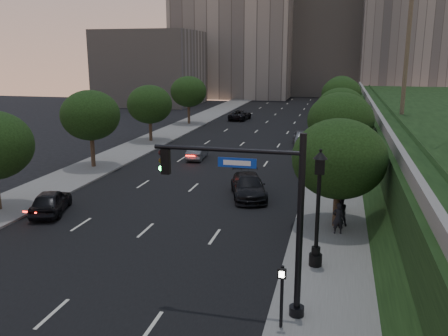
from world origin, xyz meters
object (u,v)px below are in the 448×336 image
(traffic_signal_mast, at_px, (269,223))
(street_lamp, at_px, (318,214))
(sedan_near_left, at_px, (51,201))
(pedestrian_a, at_px, (338,218))
(sedan_near_right, at_px, (248,186))
(pedestrian_c, at_px, (341,197))
(sedan_far_right, at_px, (302,138))
(sedan_mid_left, at_px, (197,152))
(sedan_far_left, at_px, (240,115))
(pedestrian_b, at_px, (340,211))

(traffic_signal_mast, xyz_separation_m, street_lamp, (1.54, 4.51, -1.04))
(sedan_near_left, bearing_deg, pedestrian_a, 163.06)
(traffic_signal_mast, distance_m, sedan_near_left, 17.36)
(sedan_near_right, bearing_deg, pedestrian_a, -61.23)
(traffic_signal_mast, height_order, street_lamp, traffic_signal_mast)
(pedestrian_a, relative_size, pedestrian_c, 1.01)
(traffic_signal_mast, height_order, sedan_near_right, traffic_signal_mast)
(pedestrian_a, bearing_deg, street_lamp, 68.28)
(sedan_near_right, xyz_separation_m, sedan_far_right, (1.98, 20.44, 0.01))
(sedan_mid_left, bearing_deg, sedan_near_right, 118.58)
(sedan_far_left, height_order, sedan_far_right, sedan_far_right)
(traffic_signal_mast, bearing_deg, street_lamp, 71.15)
(sedan_near_left, relative_size, pedestrian_c, 2.57)
(sedan_near_left, xyz_separation_m, sedan_mid_left, (4.28, 17.04, -0.11))
(street_lamp, xyz_separation_m, sedan_mid_left, (-12.06, 21.11, -1.99))
(traffic_signal_mast, relative_size, sedan_far_right, 1.51)
(pedestrian_c, bearing_deg, sedan_near_left, 19.70)
(traffic_signal_mast, distance_m, sedan_near_right, 15.47)
(sedan_far_left, bearing_deg, sedan_near_right, 107.57)
(traffic_signal_mast, height_order, sedan_far_left, traffic_signal_mast)
(street_lamp, distance_m, pedestrian_b, 5.94)
(traffic_signal_mast, height_order, sedan_near_left, traffic_signal_mast)
(sedan_far_left, relative_size, pedestrian_c, 3.06)
(sedan_far_left, height_order, sedan_near_right, sedan_near_right)
(sedan_mid_left, bearing_deg, street_lamp, 115.62)
(sedan_near_left, height_order, sedan_far_left, sedan_near_left)
(traffic_signal_mast, xyz_separation_m, pedestrian_c, (2.65, 12.97, -2.66))
(sedan_far_left, distance_m, pedestrian_b, 45.69)
(sedan_near_right, bearing_deg, street_lamp, -80.38)
(sedan_far_left, xyz_separation_m, sedan_far_right, (10.63, -18.12, 0.06))
(pedestrian_a, bearing_deg, sedan_mid_left, -61.57)
(sedan_near_right, relative_size, pedestrian_a, 3.08)
(street_lamp, relative_size, pedestrian_b, 3.33)
(sedan_near_right, bearing_deg, sedan_far_right, 67.66)
(traffic_signal_mast, height_order, pedestrian_c, traffic_signal_mast)
(sedan_near_right, bearing_deg, sedan_near_left, -167.89)
(sedan_mid_left, xyz_separation_m, pedestrian_b, (13.12, -15.49, 0.35))
(sedan_near_left, relative_size, pedestrian_a, 2.53)
(sedan_near_left, distance_m, sedan_far_right, 29.75)
(sedan_far_left, bearing_deg, pedestrian_b, 113.85)
(sedan_near_right, bearing_deg, traffic_signal_mast, -93.23)
(sedan_far_right, height_order, pedestrian_b, pedestrian_b)
(sedan_far_left, distance_m, pedestrian_a, 46.86)
(pedestrian_a, bearing_deg, sedan_near_left, -8.47)
(traffic_signal_mast, bearing_deg, sedan_far_right, 92.58)
(pedestrian_a, bearing_deg, pedestrian_b, -104.48)
(street_lamp, xyz_separation_m, pedestrian_b, (1.06, 5.61, -1.64))
(street_lamp, bearing_deg, traffic_signal_mast, -108.85)
(pedestrian_a, bearing_deg, sedan_far_right, -90.60)
(sedan_near_left, distance_m, sedan_far_left, 44.85)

